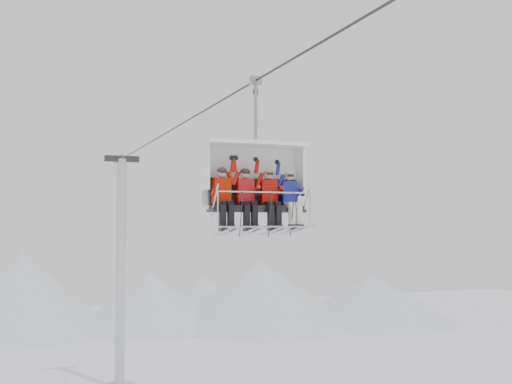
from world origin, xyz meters
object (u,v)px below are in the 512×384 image
object	(u,v)px
skier_center_right	(270,196)
skier_far_left	(223,195)
lift_tower_right	(121,288)
chairlift_carrier	(254,177)
skier_far_right	(290,197)
skier_center_left	(246,196)

from	to	relation	value
skier_center_right	skier_far_left	bearing A→B (deg)	179.91
lift_tower_right	chairlift_carrier	xyz separation A→B (m)	(0.00, -21.83, 4.97)
lift_tower_right	skier_center_right	xyz separation A→B (m)	(0.33, -22.14, 4.46)
skier_far_left	skier_far_right	world-z (taller)	skier_far_left
skier_far_left	skier_center_left	world-z (taller)	skier_far_left
lift_tower_right	skier_center_right	size ratio (longest dim) A/B	7.87
skier_far_left	skier_center_right	distance (m)	1.29
chairlift_carrier	skier_far_right	bearing A→B (deg)	-19.02
lift_tower_right	skier_far_right	xyz separation A→B (m)	(0.91, -22.15, 4.44)
lift_tower_right	skier_far_right	world-z (taller)	lift_tower_right
lift_tower_right	skier_far_right	distance (m)	22.61
skier_far_right	chairlift_carrier	bearing A→B (deg)	160.98
skier_far_left	skier_far_right	bearing A→B (deg)	-0.19
skier_far_left	skier_center_right	size ratio (longest dim) A/B	1.02
lift_tower_right	skier_center_left	xyz separation A→B (m)	(-0.33, -22.14, 4.46)
lift_tower_right	chairlift_carrier	bearing A→B (deg)	-90.00
chairlift_carrier	skier_far_left	size ratio (longest dim) A/B	2.29
skier_center_left	skier_far_right	size ratio (longest dim) A/B	1.03
chairlift_carrier	skier_far_left	distance (m)	1.13
chairlift_carrier	skier_far_right	distance (m)	1.10
skier_far_left	skier_center_left	xyz separation A→B (m)	(0.63, -0.00, -0.00)
skier_far_left	skier_center_right	world-z (taller)	skier_far_left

